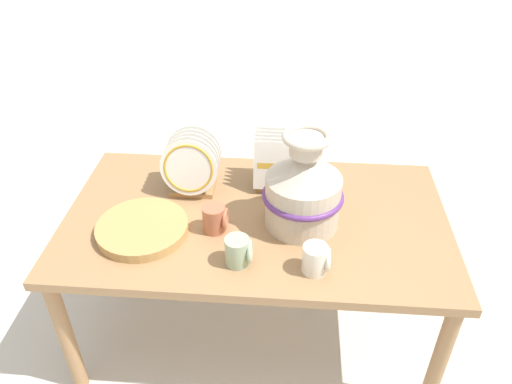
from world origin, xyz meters
The scene contains 9 objects.
ground_plane centered at (0.00, 0.00, 0.00)m, with size 14.00×14.00×0.00m, color beige.
display_table centered at (0.00, 0.00, 0.54)m, with size 1.43×0.81×0.61m.
ceramic_vase centered at (0.17, -0.02, 0.76)m, with size 0.29×0.29×0.37m.
dish_rack_round_plates centered at (-0.26, 0.15, 0.72)m, with size 0.22×0.17×0.24m.
dish_rack_square_plates centered at (0.08, 0.22, 0.70)m, with size 0.20×0.16×0.22m.
wicker_charger_stack centered at (-0.40, -0.13, 0.62)m, with size 0.33×0.33×0.04m.
mug_cream_glaze centered at (0.22, -0.27, 0.66)m, with size 0.09×0.08×0.10m.
mug_sage_glaze centered at (-0.04, -0.25, 0.66)m, with size 0.09×0.08×0.10m.
mug_terracotta_glaze centered at (-0.14, -0.09, 0.66)m, with size 0.09×0.08×0.10m.
Camera 1 is at (0.11, -1.46, 1.76)m, focal length 35.00 mm.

